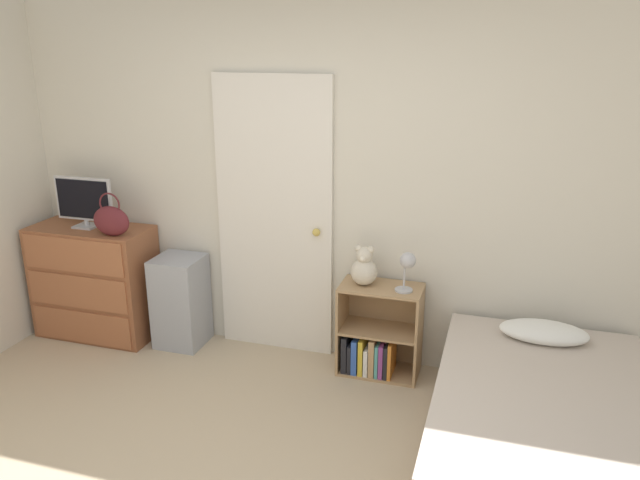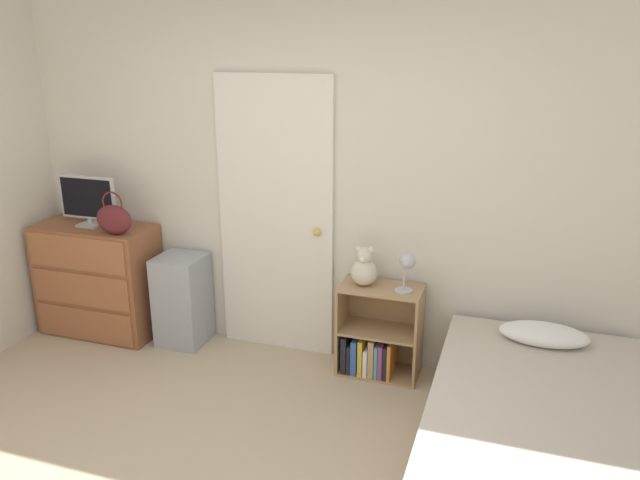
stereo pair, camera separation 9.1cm
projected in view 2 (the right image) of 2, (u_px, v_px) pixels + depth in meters
The scene contains 10 objects.
wall_back at pixel (322, 184), 4.33m from camera, with size 10.00×0.06×2.55m.
door_closed at pixel (276, 218), 4.46m from camera, with size 0.86×0.09×2.02m.
dresser at pixel (99, 280), 4.87m from camera, with size 0.92×0.44×0.88m.
tv at pixel (88, 200), 4.69m from camera, with size 0.47×0.16×0.38m.
handbag at pixel (114, 219), 4.50m from camera, with size 0.29×0.12×0.32m.
storage_bin at pixel (183, 300), 4.73m from camera, with size 0.35×0.34×0.69m.
bookshelf at pixel (375, 341), 4.32m from camera, with size 0.56×0.31×0.65m.
teddy_bear at pixel (364, 268), 4.19m from camera, with size 0.18×0.18×0.28m.
desk_lamp at pixel (407, 265), 4.04m from camera, with size 0.13×0.13×0.28m.
bed at pixel (539, 432), 3.34m from camera, with size 1.19×1.80×0.57m.
Camera 2 is at (1.32, -1.95, 2.25)m, focal length 35.00 mm.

